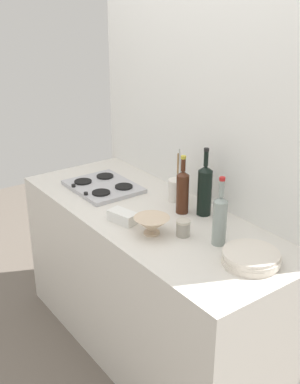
{
  "coord_description": "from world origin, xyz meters",
  "views": [
    {
      "loc": [
        1.93,
        -1.41,
        2.02
      ],
      "look_at": [
        0.0,
        0.0,
        1.02
      ],
      "focal_mm": 45.34,
      "sensor_mm": 36.0,
      "label": 1
    }
  ],
  "objects_px": {
    "stovetop_hob": "(103,186)",
    "wine_bottle_mid_right": "(205,189)",
    "wine_bottle_leftmost": "(220,219)",
    "utensil_crock": "(177,189)",
    "wine_bottle_mid_left": "(183,191)",
    "condiment_jar_front": "(183,228)",
    "plate_stack": "(251,258)",
    "butter_dish": "(123,217)",
    "mixing_bowl": "(152,225)"
  },
  "relations": [
    {
      "from": "stovetop_hob",
      "to": "wine_bottle_mid_right",
      "type": "distance_m",
      "value": 0.69
    },
    {
      "from": "stovetop_hob",
      "to": "wine_bottle_leftmost",
      "type": "distance_m",
      "value": 0.94
    },
    {
      "from": "utensil_crock",
      "to": "wine_bottle_mid_left",
      "type": "bearing_deg",
      "value": -29.67
    },
    {
      "from": "condiment_jar_front",
      "to": "stovetop_hob",
      "type": "bearing_deg",
      "value": -179.83
    },
    {
      "from": "plate_stack",
      "to": "butter_dish",
      "type": "distance_m",
      "value": 0.72
    },
    {
      "from": "stovetop_hob",
      "to": "utensil_crock",
      "type": "xyz_separation_m",
      "value": [
        0.4,
        0.25,
        0.05
      ]
    },
    {
      "from": "butter_dish",
      "to": "wine_bottle_mid_right",
      "type": "bearing_deg",
      "value": 66.13
    },
    {
      "from": "wine_bottle_mid_right",
      "to": "mixing_bowl",
      "type": "relative_size",
      "value": 2.07
    },
    {
      "from": "wine_bottle_leftmost",
      "to": "wine_bottle_mid_right",
      "type": "height_order",
      "value": "wine_bottle_mid_right"
    },
    {
      "from": "plate_stack",
      "to": "wine_bottle_mid_right",
      "type": "bearing_deg",
      "value": 160.95
    },
    {
      "from": "butter_dish",
      "to": "condiment_jar_front",
      "type": "xyz_separation_m",
      "value": [
        0.3,
        0.16,
        0.01
      ]
    },
    {
      "from": "wine_bottle_mid_left",
      "to": "butter_dish",
      "type": "xyz_separation_m",
      "value": [
        -0.09,
        -0.32,
        -0.1
      ]
    },
    {
      "from": "stovetop_hob",
      "to": "butter_dish",
      "type": "distance_m",
      "value": 0.48
    },
    {
      "from": "wine_bottle_mid_left",
      "to": "utensil_crock",
      "type": "relative_size",
      "value": 1.04
    },
    {
      "from": "wine_bottle_mid_right",
      "to": "utensil_crock",
      "type": "relative_size",
      "value": 1.2
    },
    {
      "from": "plate_stack",
      "to": "wine_bottle_mid_right",
      "type": "relative_size",
      "value": 0.7
    },
    {
      "from": "plate_stack",
      "to": "wine_bottle_mid_left",
      "type": "relative_size",
      "value": 0.8
    },
    {
      "from": "stovetop_hob",
      "to": "wine_bottle_leftmost",
      "type": "bearing_deg",
      "value": 5.28
    },
    {
      "from": "stovetop_hob",
      "to": "butter_dish",
      "type": "relative_size",
      "value": 2.78
    },
    {
      "from": "utensil_crock",
      "to": "condiment_jar_front",
      "type": "relative_size",
      "value": 3.74
    },
    {
      "from": "utensil_crock",
      "to": "stovetop_hob",
      "type": "bearing_deg",
      "value": -147.66
    },
    {
      "from": "mixing_bowl",
      "to": "condiment_jar_front",
      "type": "distance_m",
      "value": 0.16
    },
    {
      "from": "wine_bottle_mid_right",
      "to": "condiment_jar_front",
      "type": "distance_m",
      "value": 0.3
    },
    {
      "from": "wine_bottle_mid_left",
      "to": "wine_bottle_leftmost",
      "type": "bearing_deg",
      "value": -12.77
    },
    {
      "from": "plate_stack",
      "to": "wine_bottle_leftmost",
      "type": "bearing_deg",
      "value": 177.23
    },
    {
      "from": "mixing_bowl",
      "to": "wine_bottle_mid_left",
      "type": "bearing_deg",
      "value": 110.32
    },
    {
      "from": "wine_bottle_mid_right",
      "to": "butter_dish",
      "type": "distance_m",
      "value": 0.46
    },
    {
      "from": "wine_bottle_leftmost",
      "to": "butter_dish",
      "type": "bearing_deg",
      "value": -152.94
    },
    {
      "from": "stovetop_hob",
      "to": "utensil_crock",
      "type": "bearing_deg",
      "value": 32.34
    },
    {
      "from": "mixing_bowl",
      "to": "butter_dish",
      "type": "distance_m",
      "value": 0.2
    },
    {
      "from": "butter_dish",
      "to": "utensil_crock",
      "type": "height_order",
      "value": "utensil_crock"
    },
    {
      "from": "wine_bottle_mid_left",
      "to": "wine_bottle_mid_right",
      "type": "relative_size",
      "value": 0.87
    },
    {
      "from": "stovetop_hob",
      "to": "wine_bottle_mid_right",
      "type": "bearing_deg",
      "value": 21.52
    },
    {
      "from": "butter_dish",
      "to": "utensil_crock",
      "type": "relative_size",
      "value": 0.5
    },
    {
      "from": "plate_stack",
      "to": "wine_bottle_mid_right",
      "type": "xyz_separation_m",
      "value": [
        -0.51,
        0.18,
        0.12
      ]
    },
    {
      "from": "wine_bottle_mid_right",
      "to": "mixing_bowl",
      "type": "distance_m",
      "value": 0.37
    },
    {
      "from": "plate_stack",
      "to": "wine_bottle_mid_right",
      "type": "distance_m",
      "value": 0.55
    },
    {
      "from": "wine_bottle_leftmost",
      "to": "condiment_jar_front",
      "type": "height_order",
      "value": "wine_bottle_leftmost"
    },
    {
      "from": "butter_dish",
      "to": "wine_bottle_leftmost",
      "type": "bearing_deg",
      "value": 27.06
    },
    {
      "from": "utensil_crock",
      "to": "condiment_jar_front",
      "type": "xyz_separation_m",
      "value": [
        0.36,
        -0.25,
        -0.02
      ]
    },
    {
      "from": "wine_bottle_mid_left",
      "to": "mixing_bowl",
      "type": "distance_m",
      "value": 0.31
    },
    {
      "from": "butter_dish",
      "to": "mixing_bowl",
      "type": "bearing_deg",
      "value": 12.5
    },
    {
      "from": "condiment_jar_front",
      "to": "utensil_crock",
      "type": "bearing_deg",
      "value": 144.9
    },
    {
      "from": "wine_bottle_mid_left",
      "to": "utensil_crock",
      "type": "height_order",
      "value": "wine_bottle_mid_left"
    },
    {
      "from": "wine_bottle_mid_left",
      "to": "mixing_bowl",
      "type": "height_order",
      "value": "wine_bottle_mid_left"
    },
    {
      "from": "butter_dish",
      "to": "condiment_jar_front",
      "type": "bearing_deg",
      "value": 27.14
    },
    {
      "from": "utensil_crock",
      "to": "plate_stack",
      "type": "bearing_deg",
      "value": -13.6
    },
    {
      "from": "wine_bottle_mid_left",
      "to": "mixing_bowl",
      "type": "relative_size",
      "value": 1.8
    },
    {
      "from": "mixing_bowl",
      "to": "plate_stack",
      "type": "bearing_deg",
      "value": 20.67
    },
    {
      "from": "mixing_bowl",
      "to": "condiment_jar_front",
      "type": "xyz_separation_m",
      "value": [
        0.11,
        0.11,
        -0.01
      ]
    }
  ]
}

